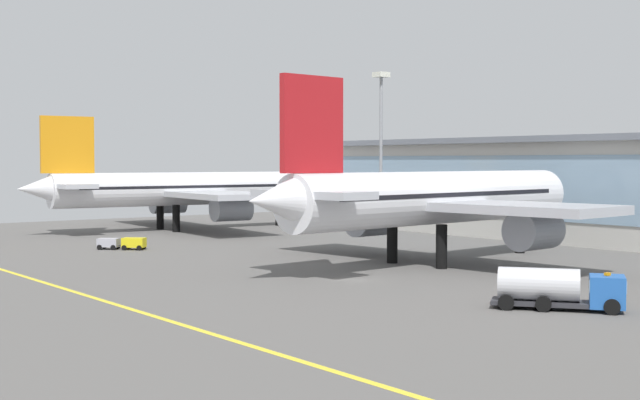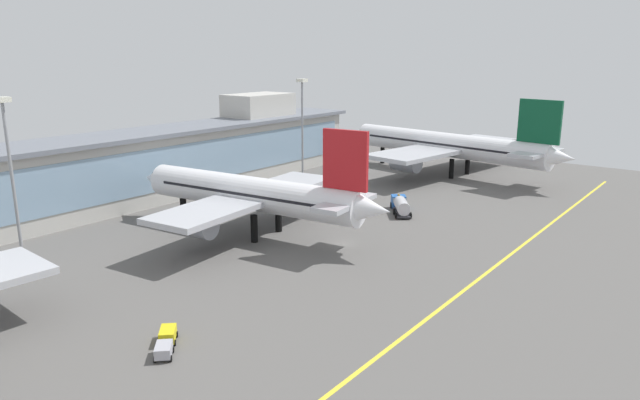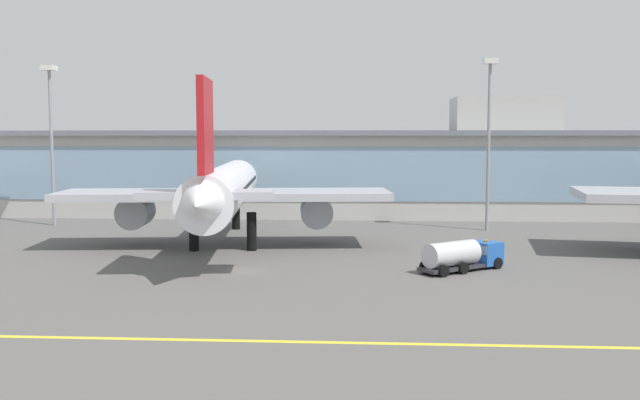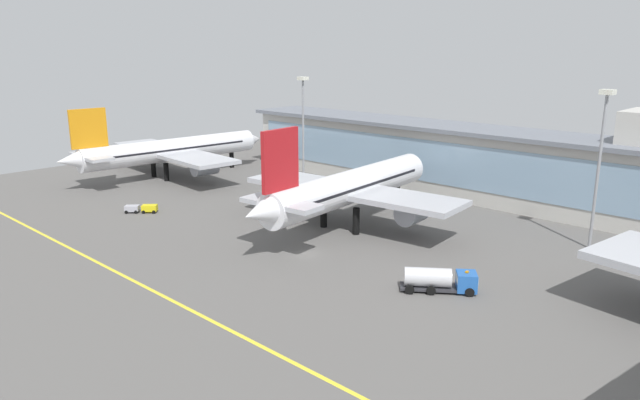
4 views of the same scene
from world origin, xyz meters
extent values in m
plane|color=#5B5956|center=(0.00, 0.00, 0.00)|extent=(180.00, 180.00, 0.00)
cube|color=yellow|center=(0.00, -22.00, 0.01)|extent=(144.00, 0.50, 0.01)
cube|color=beige|center=(0.00, 46.48, 6.39)|extent=(111.15, 12.00, 12.77)
cube|color=#84A3BC|center=(0.00, 40.43, 7.02)|extent=(106.71, 0.20, 8.17)
cube|color=slate|center=(0.00, 46.48, 13.17)|extent=(114.15, 14.00, 0.80)
cube|color=beige|center=(33.35, 48.48, 15.77)|extent=(16.00, 10.00, 6.00)
cylinder|color=black|center=(-7.67, 11.40, 2.13)|extent=(1.10, 1.10, 4.27)
cylinder|color=black|center=(-1.30, 12.05, 2.13)|extent=(1.10, 1.10, 4.27)
cylinder|color=black|center=(-6.29, 29.53, 2.13)|extent=(1.10, 1.10, 4.27)
cylinder|color=white|center=(-4.80, 14.82, 6.67)|extent=(9.25, 39.25, 5.34)
cone|color=white|center=(-6.93, 35.77, 6.67)|extent=(5.53, 5.29, 5.07)
cone|color=white|center=(-2.64, -6.39, 7.07)|extent=(5.11, 6.30, 4.54)
cube|color=#84A3BC|center=(-6.61, 32.63, 7.60)|extent=(4.36, 4.12, 1.60)
cube|color=black|center=(-4.80, 14.82, 7.07)|extent=(8.67, 33.06, 0.43)
cube|color=#B7BAC1|center=(-4.80, 14.82, 6.00)|extent=(38.52, 13.12, 0.85)
cylinder|color=#999EA8|center=(-15.46, 15.14, 3.90)|extent=(4.23, 5.41, 3.74)
cylinder|color=#999EA8|center=(5.58, 17.29, 3.90)|extent=(4.23, 5.41, 3.74)
cube|color=red|center=(-3.06, -2.21, 13.61)|extent=(1.35, 7.03, 8.54)
cube|color=#B7BAC1|center=(-3.06, -2.21, 7.47)|extent=(12.46, 5.48, 0.68)
cylinder|color=black|center=(22.45, 4.88, 0.55)|extent=(1.06, 0.90, 1.10)
cylinder|color=black|center=(24.02, 2.81, 0.55)|extent=(1.06, 0.90, 1.10)
cylinder|color=black|center=(18.86, 2.17, 0.55)|extent=(1.06, 0.90, 1.10)
cylinder|color=black|center=(20.43, 0.10, 0.55)|extent=(1.06, 0.90, 1.10)
cylinder|color=black|center=(16.85, 0.65, 0.55)|extent=(1.06, 0.90, 1.10)
cylinder|color=black|center=(18.42, -1.43, 0.55)|extent=(1.06, 0.90, 1.10)
cube|color=#2D2D33|center=(19.79, 1.24, 0.45)|extent=(7.44, 6.43, 0.30)
cube|color=#235BB2|center=(23.02, 3.68, 1.40)|extent=(3.43, 3.49, 2.20)
cube|color=#84A3BC|center=(23.02, 3.68, 1.88)|extent=(3.45, 3.46, 0.88)
cylinder|color=silver|center=(19.36, 0.91, 1.75)|extent=(5.84, 5.20, 2.30)
cube|color=orange|center=(23.02, 3.68, 2.62)|extent=(0.30, 0.40, 0.20)
cylinder|color=gray|center=(27.82, 30.52, 11.13)|extent=(0.44, 0.44, 22.26)
cube|color=silver|center=(27.82, 30.52, 22.61)|extent=(1.80, 1.80, 0.70)
cylinder|color=gray|center=(-33.04, 32.09, 10.95)|extent=(0.44, 0.44, 21.90)
cube|color=silver|center=(-33.04, 32.09, 22.25)|extent=(1.80, 1.80, 0.70)
camera|label=1|loc=(59.23, -48.82, 10.43)|focal=49.71mm
camera|label=2|loc=(-68.77, -47.70, 28.16)|focal=32.41mm
camera|label=3|loc=(11.06, -63.75, 12.72)|focal=38.91mm
camera|label=4|loc=(55.79, -56.35, 28.63)|focal=33.25mm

